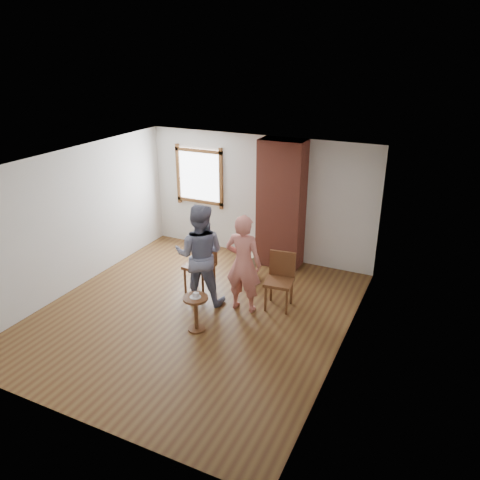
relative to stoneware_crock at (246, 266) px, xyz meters
name	(u,v)px	position (x,y,z in m)	size (l,w,h in m)	color
ground	(194,313)	(-0.23, -1.65, -0.24)	(5.50, 5.50, 0.00)	brown
room_shell	(206,202)	(-0.28, -1.04, 1.57)	(5.04, 5.52, 2.62)	silver
brick_chimney	(281,205)	(0.37, 0.85, 1.06)	(0.90, 0.50, 2.60)	#9B4737
stoneware_crock	(246,266)	(0.00, 0.00, 0.00)	(0.37, 0.37, 0.47)	#C7B790
dark_pot	(192,245)	(-1.70, 0.75, -0.16)	(0.16, 0.16, 0.16)	black
dining_chair_left	(202,261)	(-0.52, -0.82, 0.34)	(0.52, 0.52, 1.03)	brown
dining_chair_right	(280,277)	(0.99, -0.75, 0.31)	(0.51, 0.51, 0.98)	brown
side_table	(196,308)	(0.06, -2.06, 0.17)	(0.40, 0.40, 0.60)	brown
cake_plate	(195,297)	(0.06, -2.06, 0.37)	(0.18, 0.18, 0.01)	white
cake_slice	(196,295)	(0.07, -2.06, 0.40)	(0.08, 0.07, 0.06)	silver
man	(200,255)	(-0.33, -1.22, 0.67)	(0.89, 0.69, 1.82)	#161B3D
person_pink	(243,264)	(0.46, -1.13, 0.63)	(0.63, 0.41, 1.73)	#D7786B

